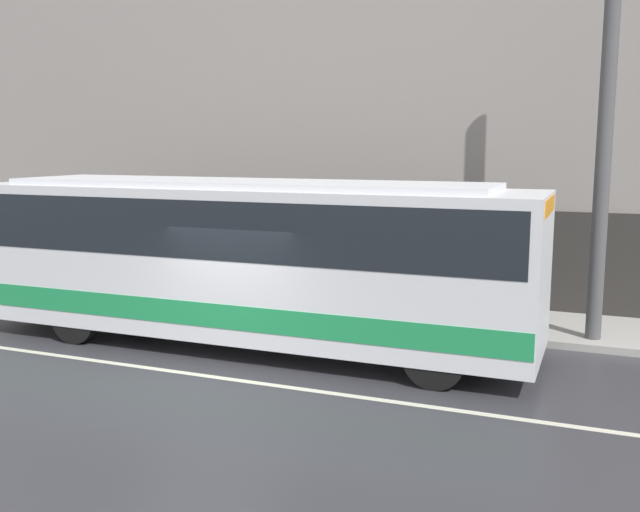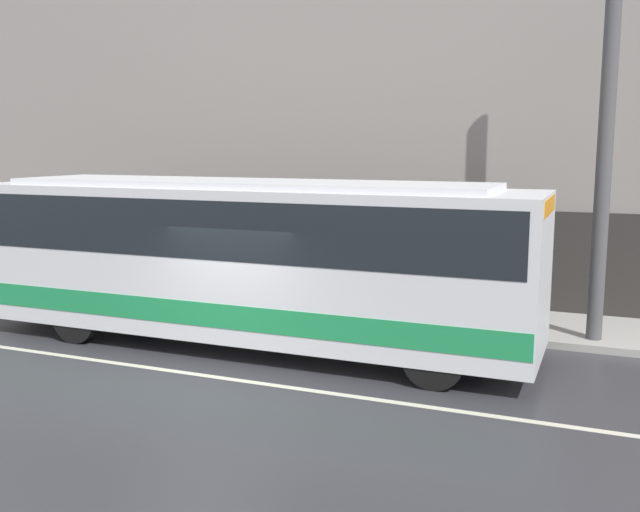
# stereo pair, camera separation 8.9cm
# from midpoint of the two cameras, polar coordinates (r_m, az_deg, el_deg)

# --- Properties ---
(ground_plane) EXTENTS (60.00, 60.00, 0.00)m
(ground_plane) POSITION_cam_midpoint_polar(r_m,az_deg,el_deg) (12.66, -8.53, -9.51)
(ground_plane) COLOR #333338
(sidewalk) EXTENTS (60.00, 2.76, 0.15)m
(sidewalk) POSITION_cam_midpoint_polar(r_m,az_deg,el_deg) (17.30, 0.63, -4.14)
(sidewalk) COLOR #A09E99
(sidewalk) RESTS_ON ground_plane
(building_facade) EXTENTS (60.00, 0.35, 9.90)m
(building_facade) POSITION_cam_midpoint_polar(r_m,az_deg,el_deg) (18.30, 2.45, 11.38)
(building_facade) COLOR gray
(building_facade) RESTS_ON ground_plane
(lane_stripe) EXTENTS (54.00, 0.14, 0.01)m
(lane_stripe) POSITION_cam_midpoint_polar(r_m,az_deg,el_deg) (12.66, -8.53, -9.50)
(lane_stripe) COLOR beige
(lane_stripe) RESTS_ON ground_plane
(transit_bus) EXTENTS (11.37, 2.62, 3.29)m
(transit_bus) POSITION_cam_midpoint_polar(r_m,az_deg,el_deg) (14.09, -5.80, 0.19)
(transit_bus) COLOR silver
(transit_bus) RESTS_ON ground_plane
(utility_pole_near) EXTENTS (0.30, 0.30, 8.11)m
(utility_pole_near) POSITION_cam_midpoint_polar(r_m,az_deg,el_deg) (14.83, 22.07, 9.15)
(utility_pole_near) COLOR #4C4C4F
(utility_pole_near) RESTS_ON sidewalk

